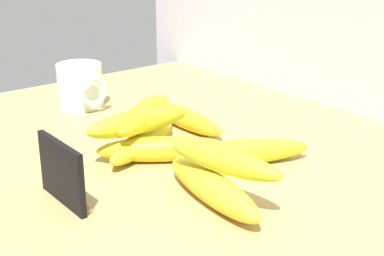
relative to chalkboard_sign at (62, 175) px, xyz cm
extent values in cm
cube|color=tan|center=(1.04, 21.85, -5.36)|extent=(110.00, 76.00, 3.00)
cube|color=black|center=(0.00, -0.07, 0.34)|extent=(11.00, 0.80, 8.40)
cube|color=olive|center=(0.00, 0.73, -3.56)|extent=(9.90, 1.20, 0.60)
cylinder|color=silver|center=(-34.88, 21.06, 0.43)|extent=(8.70, 8.70, 8.58)
torus|color=silver|center=(-29.54, 21.06, 0.43)|extent=(1.00, 5.80, 5.80)
ellipsoid|color=yellow|center=(-11.92, 29.42, -2.02)|extent=(18.48, 3.89, 3.68)
ellipsoid|color=yellow|center=(12.06, 14.86, -1.76)|extent=(20.04, 6.71, 4.20)
ellipsoid|color=gold|center=(-7.53, 17.40, -2.00)|extent=(11.73, 18.39, 3.70)
ellipsoid|color=gold|center=(5.50, 26.57, -1.93)|extent=(12.64, 20.06, 3.85)
ellipsoid|color=yellow|center=(-2.82, 17.80, -1.90)|extent=(14.31, 18.82, 3.91)
ellipsoid|color=gold|center=(-6.76, 16.29, 1.79)|extent=(4.68, 17.87, 3.88)
ellipsoid|color=gold|center=(12.93, 16.09, 2.02)|extent=(16.85, 7.19, 3.37)
ellipsoid|color=yellow|center=(-8.51, 18.45, 1.97)|extent=(13.03, 17.17, 4.25)
camera|label=1|loc=(60.65, -27.33, 29.99)|focal=52.15mm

